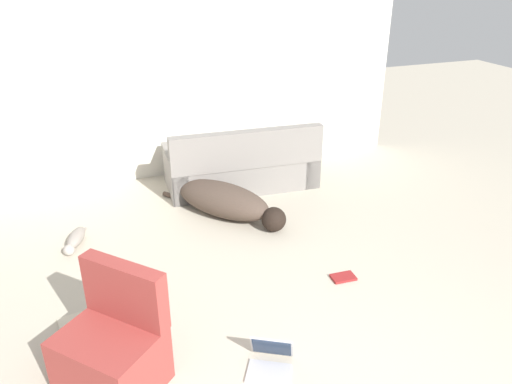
% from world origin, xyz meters
% --- Properties ---
extents(wall_back, '(6.44, 0.06, 2.49)m').
position_xyz_m(wall_back, '(0.00, 4.81, 1.24)').
color(wall_back, silver).
rests_on(wall_back, ground_plane).
extents(couch, '(1.96, 1.02, 0.85)m').
position_xyz_m(couch, '(0.69, 4.10, 0.26)').
color(couch, gray).
rests_on(couch, ground_plane).
extents(dog, '(1.17, 1.51, 0.38)m').
position_xyz_m(dog, '(0.25, 3.35, 0.19)').
color(dog, '#4C3D33').
rests_on(dog, ground_plane).
extents(cat, '(0.29, 0.58, 0.13)m').
position_xyz_m(cat, '(-1.43, 3.28, 0.06)').
color(cat, gray).
rests_on(cat, ground_plane).
extents(laptop_open, '(0.43, 0.43, 0.22)m').
position_xyz_m(laptop_open, '(-0.15, 0.99, 0.07)').
color(laptop_open, '#B7B7BC').
rests_on(laptop_open, ground_plane).
extents(book_cream, '(0.22, 0.17, 0.02)m').
position_xyz_m(book_cream, '(-1.52, 2.01, 0.01)').
color(book_cream, beige).
rests_on(book_cream, ground_plane).
extents(book_red, '(0.23, 0.16, 0.02)m').
position_xyz_m(book_red, '(0.90, 1.77, 0.01)').
color(book_red, maroon).
rests_on(book_red, ground_plane).
extents(side_chair, '(0.84, 0.85, 0.88)m').
position_xyz_m(side_chair, '(-1.22, 1.23, 0.30)').
color(side_chair, '#993833').
rests_on(side_chair, ground_plane).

